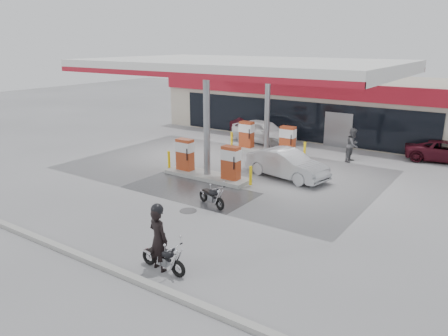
% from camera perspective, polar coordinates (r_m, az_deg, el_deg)
% --- Properties ---
extents(ground, '(90.00, 90.00, 0.00)m').
position_cam_1_polar(ground, '(20.24, -5.56, -2.65)').
color(ground, gray).
rests_on(ground, ground).
extents(wet_patch, '(6.00, 3.00, 0.00)m').
position_cam_1_polar(wet_patch, '(19.94, -4.45, -2.92)').
color(wet_patch, '#4C4C4F').
rests_on(wet_patch, ground).
extents(drain_cover, '(0.70, 0.70, 0.01)m').
position_cam_1_polar(drain_cover, '(17.60, -4.70, -5.59)').
color(drain_cover, '#38383A').
rests_on(drain_cover, ground).
extents(kerb, '(28.00, 0.25, 0.15)m').
position_cam_1_polar(kerb, '(15.90, -22.09, -9.01)').
color(kerb, gray).
rests_on(kerb, ground).
extents(store_building, '(22.00, 8.22, 4.00)m').
position_cam_1_polar(store_building, '(33.27, 12.33, 8.11)').
color(store_building, '#BFB7A0').
rests_on(store_building, ground).
extents(canopy, '(16.00, 10.02, 5.51)m').
position_cam_1_polar(canopy, '(23.23, 2.18, 13.15)').
color(canopy, silver).
rests_on(canopy, ground).
extents(pump_island_near, '(5.14, 1.30, 1.78)m').
position_cam_1_polar(pump_island_near, '(21.52, -2.21, 0.56)').
color(pump_island_near, '#9E9E99').
rests_on(pump_island_near, ground).
extents(pump_island_far, '(5.14, 1.30, 1.78)m').
position_cam_1_polar(pump_island_far, '(26.43, 5.55, 3.48)').
color(pump_island_far, '#9E9E99').
rests_on(pump_island_far, ground).
extents(main_motorcycle, '(1.73, 0.66, 0.89)m').
position_cam_1_polar(main_motorcycle, '(13.20, -7.86, -11.67)').
color(main_motorcycle, black).
rests_on(main_motorcycle, ground).
extents(biker_main, '(0.78, 0.58, 1.95)m').
position_cam_1_polar(biker_main, '(13.06, -8.56, -9.17)').
color(biker_main, black).
rests_on(biker_main, ground).
extents(parked_motorcycle, '(1.67, 0.89, 0.89)m').
position_cam_1_polar(parked_motorcycle, '(17.92, -1.58, -3.78)').
color(parked_motorcycle, black).
rests_on(parked_motorcycle, ground).
extents(sedan_white, '(4.74, 2.45, 1.54)m').
position_cam_1_polar(sedan_white, '(28.99, 5.16, 4.76)').
color(sedan_white, silver).
rests_on(sedan_white, ground).
extents(attendant, '(0.79, 0.98, 1.90)m').
position_cam_1_polar(attendant, '(25.39, 16.47, 2.90)').
color(attendant, '#4E4E52').
rests_on(attendant, ground).
extents(hatchback_silver, '(4.45, 2.23, 1.40)m').
position_cam_1_polar(hatchback_silver, '(21.71, 8.21, 0.51)').
color(hatchback_silver, '#AFB2B8').
rests_on(hatchback_silver, ground).
extents(parked_car_left, '(5.01, 3.18, 1.35)m').
position_cam_1_polar(parked_car_left, '(32.55, 2.53, 5.91)').
color(parked_car_left, '#480F1A').
rests_on(parked_car_left, ground).
extents(parked_car_right, '(4.64, 2.81, 1.20)m').
position_cam_1_polar(parked_car_right, '(27.45, 27.03, 2.00)').
color(parked_car_right, '#4A101C').
rests_on(parked_car_right, ground).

